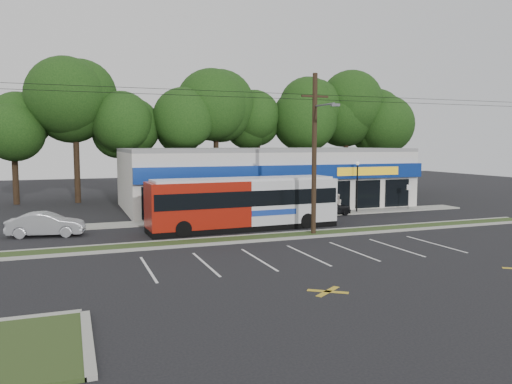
{
  "coord_description": "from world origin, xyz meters",
  "views": [
    {
      "loc": [
        -11.22,
        -26.67,
        5.71
      ],
      "look_at": [
        0.65,
        5.0,
        2.43
      ],
      "focal_mm": 35.0,
      "sensor_mm": 36.0,
      "label": 1
    }
  ],
  "objects_px": {
    "utility_pole": "(312,149)",
    "pedestrian_a": "(262,208)",
    "metrobus": "(244,202)",
    "car_dark": "(327,207)",
    "sign_post": "(409,192)",
    "car_silver": "(46,224)",
    "pedestrian_b": "(337,204)",
    "lamp_post": "(357,181)"
  },
  "relations": [
    {
      "from": "utility_pole",
      "to": "pedestrian_a",
      "type": "height_order",
      "value": "utility_pole"
    },
    {
      "from": "metrobus",
      "to": "car_dark",
      "type": "distance_m",
      "value": 9.18
    },
    {
      "from": "metrobus",
      "to": "car_dark",
      "type": "bearing_deg",
      "value": 21.92
    },
    {
      "from": "utility_pole",
      "to": "sign_post",
      "type": "bearing_deg",
      "value": 30.15
    },
    {
      "from": "utility_pole",
      "to": "car_silver",
      "type": "height_order",
      "value": "utility_pole"
    },
    {
      "from": "pedestrian_a",
      "to": "pedestrian_b",
      "type": "relative_size",
      "value": 1.03
    },
    {
      "from": "car_dark",
      "to": "pedestrian_b",
      "type": "bearing_deg",
      "value": -84.46
    },
    {
      "from": "metrobus",
      "to": "car_silver",
      "type": "distance_m",
      "value": 12.51
    },
    {
      "from": "car_silver",
      "to": "utility_pole",
      "type": "bearing_deg",
      "value": -99.25
    },
    {
      "from": "car_silver",
      "to": "pedestrian_b",
      "type": "distance_m",
      "value": 21.8
    },
    {
      "from": "pedestrian_a",
      "to": "pedestrian_b",
      "type": "xyz_separation_m",
      "value": [
        6.56,
        0.0,
        -0.02
      ]
    },
    {
      "from": "sign_post",
      "to": "car_dark",
      "type": "height_order",
      "value": "sign_post"
    },
    {
      "from": "utility_pole",
      "to": "sign_post",
      "type": "xyz_separation_m",
      "value": [
        13.17,
        7.65,
        -3.86
      ]
    },
    {
      "from": "pedestrian_a",
      "to": "metrobus",
      "type": "bearing_deg",
      "value": 45.27
    },
    {
      "from": "sign_post",
      "to": "pedestrian_a",
      "type": "xyz_separation_m",
      "value": [
        -13.56,
        -0.07,
        -0.7
      ]
    },
    {
      "from": "car_silver",
      "to": "car_dark",
      "type": "bearing_deg",
      "value": -74.78
    },
    {
      "from": "lamp_post",
      "to": "car_silver",
      "type": "relative_size",
      "value": 0.94
    },
    {
      "from": "sign_post",
      "to": "pedestrian_b",
      "type": "distance_m",
      "value": 7.04
    },
    {
      "from": "metrobus",
      "to": "pedestrian_b",
      "type": "bearing_deg",
      "value": 20.92
    },
    {
      "from": "pedestrian_a",
      "to": "lamp_post",
      "type": "bearing_deg",
      "value": 172.48
    },
    {
      "from": "lamp_post",
      "to": "metrobus",
      "type": "distance_m",
      "value": 12.19
    },
    {
      "from": "pedestrian_b",
      "to": "utility_pole",
      "type": "bearing_deg",
      "value": 67.35
    },
    {
      "from": "car_silver",
      "to": "pedestrian_a",
      "type": "height_order",
      "value": "pedestrian_a"
    },
    {
      "from": "utility_pole",
      "to": "lamp_post",
      "type": "xyz_separation_m",
      "value": [
        8.17,
        7.87,
        -2.74
      ]
    },
    {
      "from": "pedestrian_a",
      "to": "pedestrian_b",
      "type": "height_order",
      "value": "pedestrian_a"
    },
    {
      "from": "lamp_post",
      "to": "pedestrian_b",
      "type": "xyz_separation_m",
      "value": [
        -2.0,
        -0.3,
        -1.84
      ]
    },
    {
      "from": "pedestrian_b",
      "to": "pedestrian_a",
      "type": "bearing_deg",
      "value": 16.51
    },
    {
      "from": "pedestrian_a",
      "to": "car_dark",
      "type": "bearing_deg",
      "value": 167.54
    },
    {
      "from": "utility_pole",
      "to": "car_dark",
      "type": "bearing_deg",
      "value": 55.01
    },
    {
      "from": "sign_post",
      "to": "car_silver",
      "type": "relative_size",
      "value": 0.49
    },
    {
      "from": "car_dark",
      "to": "pedestrian_a",
      "type": "height_order",
      "value": "pedestrian_a"
    },
    {
      "from": "car_silver",
      "to": "sign_post",
      "type": "bearing_deg",
      "value": -75.47
    },
    {
      "from": "metrobus",
      "to": "lamp_post",
      "type": "bearing_deg",
      "value": 18.53
    },
    {
      "from": "sign_post",
      "to": "pedestrian_b",
      "type": "xyz_separation_m",
      "value": [
        -7.0,
        -0.07,
        -0.72
      ]
    },
    {
      "from": "lamp_post",
      "to": "car_silver",
      "type": "bearing_deg",
      "value": -174.26
    },
    {
      "from": "utility_pole",
      "to": "pedestrian_b",
      "type": "height_order",
      "value": "utility_pole"
    },
    {
      "from": "sign_post",
      "to": "metrobus",
      "type": "relative_size",
      "value": 0.17
    },
    {
      "from": "utility_pole",
      "to": "metrobus",
      "type": "bearing_deg",
      "value": 131.94
    },
    {
      "from": "car_silver",
      "to": "pedestrian_b",
      "type": "bearing_deg",
      "value": -74.29
    },
    {
      "from": "utility_pole",
      "to": "car_silver",
      "type": "relative_size",
      "value": 11.09
    },
    {
      "from": "pedestrian_b",
      "to": "lamp_post",
      "type": "bearing_deg",
      "value": -154.96
    },
    {
      "from": "pedestrian_a",
      "to": "sign_post",
      "type": "bearing_deg",
      "value": 170.78
    }
  ]
}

